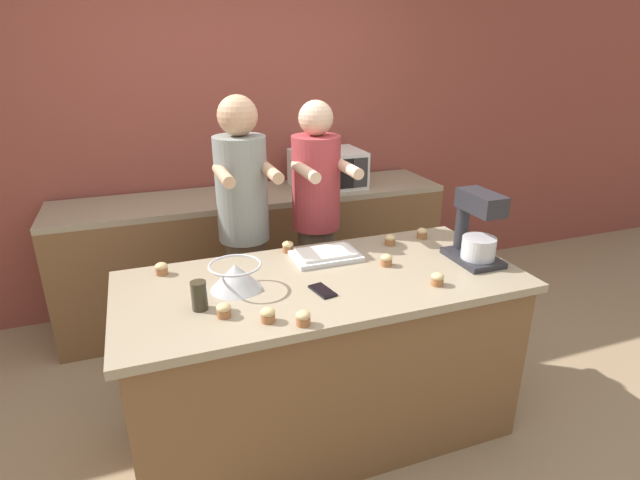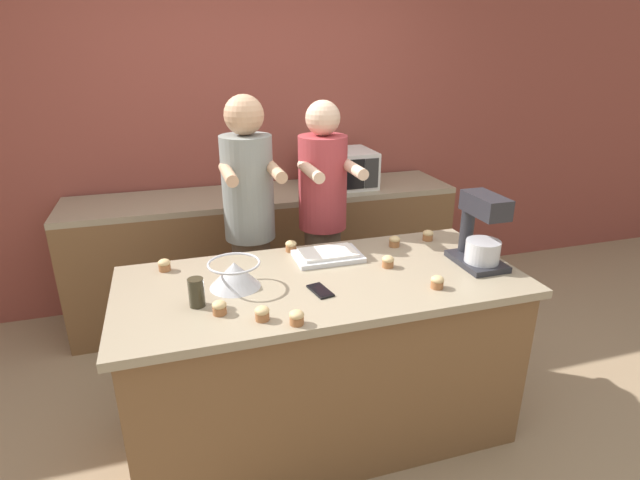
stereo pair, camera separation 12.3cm
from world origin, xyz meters
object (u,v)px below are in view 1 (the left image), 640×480
cupcake_3 (437,279)px  cupcake_4 (390,240)px  drinking_glass (199,296)px  cupcake_5 (422,233)px  cupcake_2 (161,268)px  stand_mixer (476,231)px  cupcake_1 (268,315)px  cupcake_7 (386,260)px  microwave_oven (328,169)px  cupcake_8 (224,310)px  cupcake_6 (288,246)px  mixing_bowl (236,276)px  person_right (316,227)px  baking_tray (326,255)px  person_left (244,232)px  cupcake_0 (303,318)px  cell_phone (322,291)px

cupcake_3 → cupcake_4: same height
drinking_glass → cupcake_3: (1.06, -0.15, -0.03)m
cupcake_5 → cupcake_2: bearing=179.6°
stand_mixer → cupcake_3: bearing=-151.6°
cupcake_1 → cupcake_7: size_ratio=1.00×
microwave_oven → cupcake_8: 1.94m
drinking_glass → cupcake_6: bearing=41.9°
microwave_oven → cupcake_3: (-0.09, -1.66, -0.15)m
mixing_bowl → person_right: bearing=46.9°
baking_tray → cupcake_1: 0.69m
person_left → cupcake_2: size_ratio=27.90×
cupcake_2 → cupcake_3: size_ratio=1.00×
cupcake_7 → cupcake_8: size_ratio=1.00×
person_left → cupcake_0: bearing=-89.9°
mixing_bowl → cupcake_7: 0.76m
stand_mixer → cell_phone: (-0.85, -0.06, -0.16)m
cupcake_0 → cupcake_4: size_ratio=1.00×
person_left → cupcake_5: bearing=-23.4°
baking_tray → cupcake_8: 0.74m
person_left → cupcake_5: person_left is taller
microwave_oven → cupcake_7: bearing=-98.8°
cupcake_8 → microwave_oven: bearing=56.3°
person_left → cupcake_4: (0.73, -0.44, 0.01)m
cupcake_8 → cell_phone: bearing=8.7°
cupcake_0 → cupcake_6: same height
cupcake_5 → cupcake_6: (-0.79, 0.07, 0.00)m
cupcake_3 → cupcake_8: 0.98m
microwave_oven → cupcake_8: bearing=-123.7°
drinking_glass → cupcake_8: 0.13m
stand_mixer → cupcake_4: size_ratio=6.10×
cupcake_8 → cupcake_0: bearing=-31.1°
cell_phone → cupcake_4: bearing=36.1°
cupcake_6 → cupcake_4: bearing=-10.1°
baking_tray → cupcake_3: cupcake_3 is taller
microwave_oven → cupcake_6: microwave_oven is taller
person_left → drinking_glass: person_left is taller
cupcake_2 → cupcake_7: 1.11m
cupcake_1 → cupcake_0: bearing=-30.1°
cupcake_3 → cupcake_6: same height
cupcake_5 → cupcake_6: same height
person_right → mixing_bowl: (-0.64, -0.68, 0.08)m
microwave_oven → cupcake_7: 1.41m
stand_mixer → baking_tray: size_ratio=1.06×
mixing_bowl → person_left: bearing=74.8°
cupcake_1 → cupcake_4: bearing=33.9°
baking_tray → cupcake_3: size_ratio=5.73×
baking_tray → cupcake_6: size_ratio=5.73×
mixing_bowl → cupcake_4: (0.91, 0.24, -0.04)m
cupcake_2 → cupcake_7: same height
person_right → cupcake_3: 1.00m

